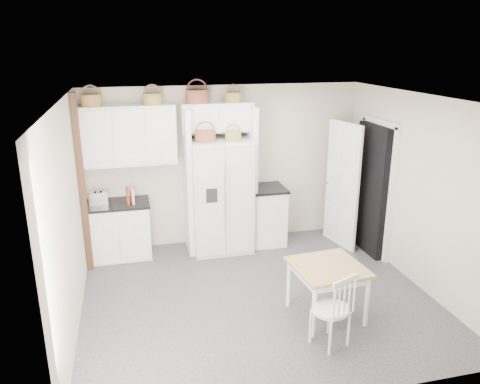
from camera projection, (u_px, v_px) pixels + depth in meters
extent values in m
plane|color=#2C2B31|center=(257.00, 296.00, 6.24)|extent=(4.50, 4.50, 0.00)
plane|color=white|center=(259.00, 99.00, 5.45)|extent=(4.50, 4.50, 0.00)
plane|color=beige|center=(225.00, 165.00, 7.69)|extent=(4.50, 0.00, 4.50)
plane|color=beige|center=(68.00, 220.00, 5.33)|extent=(0.00, 4.00, 4.00)
plane|color=beige|center=(417.00, 191.00, 6.35)|extent=(0.00, 4.00, 4.00)
cube|color=silver|center=(221.00, 196.00, 7.44)|extent=(0.94, 0.75, 1.81)
cube|color=white|center=(120.00, 231.00, 7.28)|extent=(0.92, 0.58, 0.85)
cube|color=white|center=(267.00, 216.00, 7.81)|extent=(0.53, 0.63, 0.93)
cube|color=#A37836|center=(327.00, 291.00, 5.70)|extent=(0.87, 0.87, 0.68)
cube|color=white|center=(331.00, 309.00, 5.12)|extent=(0.55, 0.53, 0.88)
cube|color=black|center=(117.00, 204.00, 7.15)|extent=(0.96, 0.62, 0.04)
cube|color=black|center=(267.00, 188.00, 7.67)|extent=(0.57, 0.68, 0.04)
cube|color=silver|center=(99.00, 198.00, 7.06)|extent=(0.28, 0.16, 0.19)
cube|color=#AD2B0D|center=(128.00, 196.00, 7.07)|extent=(0.05, 0.17, 0.25)
cube|color=silver|center=(132.00, 196.00, 7.09)|extent=(0.06, 0.15, 0.23)
cylinder|color=olive|center=(91.00, 100.00, 6.74)|extent=(0.30, 0.30, 0.17)
cylinder|color=olive|center=(153.00, 99.00, 6.94)|extent=(0.29, 0.29, 0.17)
cylinder|color=brown|center=(197.00, 96.00, 7.08)|extent=(0.36, 0.36, 0.20)
cylinder|color=olive|center=(233.00, 97.00, 7.22)|extent=(0.26, 0.26, 0.15)
cylinder|color=brown|center=(205.00, 136.00, 6.99)|extent=(0.31, 0.31, 0.17)
cylinder|color=olive|center=(233.00, 136.00, 7.09)|extent=(0.25, 0.25, 0.13)
cube|color=white|center=(129.00, 135.00, 7.01)|extent=(1.40, 0.34, 0.90)
cube|color=white|center=(217.00, 117.00, 7.25)|extent=(1.12, 0.34, 0.45)
cube|color=white|center=(188.00, 182.00, 7.31)|extent=(0.08, 0.60, 2.30)
cube|color=white|center=(251.00, 178.00, 7.54)|extent=(0.08, 0.60, 2.30)
cube|color=#3B2916|center=(82.00, 186.00, 6.59)|extent=(0.09, 0.09, 2.60)
cube|color=black|center=(373.00, 190.00, 7.34)|extent=(0.18, 0.85, 2.05)
cube|color=white|center=(342.00, 185.00, 7.57)|extent=(0.21, 0.79, 2.05)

